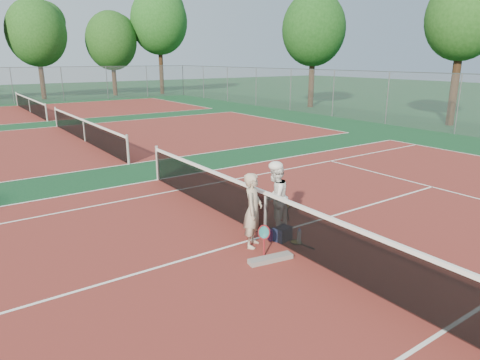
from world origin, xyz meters
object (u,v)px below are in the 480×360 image
player_a (253,210)px  racket_black_held (286,210)px  net_main (265,214)px  water_bottle (299,237)px  sports_bag_navy (282,234)px  sports_bag_purple (273,234)px  racket_red (264,240)px  racket_spare (296,242)px  player_b (275,197)px

player_a → racket_black_held: player_a is taller
net_main → water_bottle: size_ratio=36.60×
net_main → player_a: (-0.52, -0.24, 0.27)m
sports_bag_navy → sports_bag_purple: size_ratio=1.31×
sports_bag_navy → sports_bag_purple: 0.20m
racket_red → net_main: bearing=-6.6°
player_a → sports_bag_purple: 0.87m
racket_spare → sports_bag_purple: sports_bag_purple is taller
player_a → sports_bag_navy: player_a is taller
sports_bag_purple → sports_bag_navy: bearing=-56.3°
racket_spare → sports_bag_purple: size_ratio=2.12×
player_a → racket_black_held: (1.45, 0.62, -0.48)m
player_a → water_bottle: bearing=-71.4°
racket_black_held → sports_bag_navy: bearing=29.9°
net_main → racket_black_held: net_main is taller
water_bottle → player_a: bearing=150.2°
racket_black_held → player_b: bearing=4.1°
racket_red → racket_black_held: (1.50, 1.05, 0.00)m
player_a → racket_spare: 1.20m
player_b → racket_black_held: 0.70m
net_main → sports_bag_purple: net_main is taller
player_a → racket_spare: size_ratio=2.59×
sports_bag_navy → sports_bag_purple: bearing=123.7°
racket_black_held → racket_spare: 1.24m
player_b → net_main: bearing=6.9°
player_b → water_bottle: (-0.11, -0.93, -0.61)m
sports_bag_purple → water_bottle: (0.27, -0.51, 0.03)m
racket_red → sports_bag_purple: (0.62, 0.45, -0.18)m
racket_spare → sports_bag_navy: size_ratio=1.62×
racket_black_held → sports_bag_navy: (-0.77, -0.76, -0.15)m
net_main → racket_black_held: size_ratio=18.61×
sports_bag_navy → sports_bag_purple: sports_bag_navy is taller
player_b → racket_red: 1.41m
player_b → water_bottle: player_b is taller
net_main → water_bottle: bearing=-65.6°
racket_black_held → racket_spare: racket_black_held is taller
racket_black_held → net_main: bearing=7.4°
racket_red → sports_bag_navy: (0.73, 0.29, -0.15)m
player_b → water_bottle: 1.11m
racket_red → sports_bag_purple: size_ratio=2.06×
net_main → player_a: size_ratio=7.07×
racket_spare → sports_bag_purple: (-0.26, 0.44, 0.10)m
player_a → sports_bag_purple: player_a is taller
player_b → sports_bag_navy: 0.89m
racket_black_held → sports_bag_navy: size_ratio=1.59×
racket_spare → water_bottle: bearing=-174.4°
sports_bag_navy → racket_red: bearing=-158.6°
racket_black_held → sports_bag_navy: racket_black_held is taller
player_b → sports_bag_purple: 0.86m
player_a → sports_bag_purple: size_ratio=5.47×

